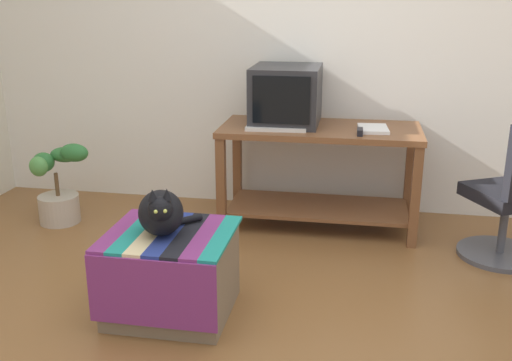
# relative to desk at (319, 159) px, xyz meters

# --- Properties ---
(ground_plane) EXTENTS (14.00, 14.00, 0.00)m
(ground_plane) POSITION_rel_desk_xyz_m (-0.25, -1.60, -0.49)
(ground_plane) COLOR brown
(back_wall) EXTENTS (8.00, 0.10, 2.60)m
(back_wall) POSITION_rel_desk_xyz_m (-0.25, 0.45, 0.81)
(back_wall) COLOR silver
(back_wall) RESTS_ON ground_plane
(desk) EXTENTS (1.35, 0.63, 0.71)m
(desk) POSITION_rel_desk_xyz_m (0.00, 0.00, 0.00)
(desk) COLOR brown
(desk) RESTS_ON ground_plane
(tv_monitor) EXTENTS (0.46, 0.53, 0.39)m
(tv_monitor) POSITION_rel_desk_xyz_m (-0.25, 0.07, 0.42)
(tv_monitor) COLOR #28282B
(tv_monitor) RESTS_ON desk
(keyboard) EXTENTS (0.41, 0.18, 0.02)m
(keyboard) POSITION_rel_desk_xyz_m (-0.28, -0.14, 0.24)
(keyboard) COLOR beige
(keyboard) RESTS_ON desk
(book) EXTENTS (0.21, 0.27, 0.02)m
(book) POSITION_rel_desk_xyz_m (0.35, -0.04, 0.24)
(book) COLOR white
(book) RESTS_ON desk
(ottoman_with_blanket) EXTENTS (0.62, 0.58, 0.44)m
(ottoman_with_blanket) POSITION_rel_desk_xyz_m (-0.64, -1.34, -0.26)
(ottoman_with_blanket) COLOR #7A664C
(ottoman_with_blanket) RESTS_ON ground_plane
(cat) EXTENTS (0.31, 0.39, 0.27)m
(cat) POSITION_rel_desk_xyz_m (-0.67, -1.35, 0.07)
(cat) COLOR black
(cat) RESTS_ON ottoman_with_blanket
(potted_plant) EXTENTS (0.42, 0.38, 0.58)m
(potted_plant) POSITION_rel_desk_xyz_m (-1.82, -0.27, -0.23)
(potted_plant) COLOR #B7A893
(potted_plant) RESTS_ON ground_plane
(stapler) EXTENTS (0.04, 0.11, 0.04)m
(stapler) POSITION_rel_desk_xyz_m (0.27, -0.19, 0.25)
(stapler) COLOR black
(stapler) RESTS_ON desk
(pen) EXTENTS (0.01, 0.14, 0.01)m
(pen) POSITION_rel_desk_xyz_m (0.40, -0.00, 0.23)
(pen) COLOR black
(pen) RESTS_ON desk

